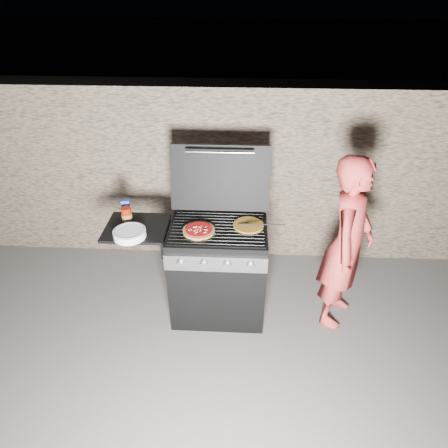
{
  "coord_description": "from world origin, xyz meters",
  "views": [
    {
      "loc": [
        0.19,
        -2.68,
        2.69
      ],
      "look_at": [
        0.05,
        0.0,
        0.95
      ],
      "focal_mm": 32.0,
      "sensor_mm": 36.0,
      "label": 1
    }
  ],
  "objects_px": {
    "sauce_jar": "(127,215)",
    "person": "(347,245)",
    "gas_grill": "(190,270)",
    "pizza_topped": "(199,230)"
  },
  "relations": [
    {
      "from": "gas_grill",
      "to": "person",
      "type": "bearing_deg",
      "value": 0.35
    },
    {
      "from": "sauce_jar",
      "to": "person",
      "type": "xyz_separation_m",
      "value": [
        1.81,
        -0.07,
        -0.19
      ]
    },
    {
      "from": "gas_grill",
      "to": "pizza_topped",
      "type": "height_order",
      "value": "pizza_topped"
    },
    {
      "from": "pizza_topped",
      "to": "sauce_jar",
      "type": "relative_size",
      "value": 1.98
    },
    {
      "from": "sauce_jar",
      "to": "person",
      "type": "distance_m",
      "value": 1.83
    },
    {
      "from": "gas_grill",
      "to": "pizza_topped",
      "type": "distance_m",
      "value": 0.48
    },
    {
      "from": "gas_grill",
      "to": "pizza_topped",
      "type": "relative_size",
      "value": 5.24
    },
    {
      "from": "gas_grill",
      "to": "person",
      "type": "relative_size",
      "value": 0.86
    },
    {
      "from": "gas_grill",
      "to": "person",
      "type": "xyz_separation_m",
      "value": [
        1.31,
        0.01,
        0.32
      ]
    },
    {
      "from": "gas_grill",
      "to": "sauce_jar",
      "type": "bearing_deg",
      "value": 171.72
    }
  ]
}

